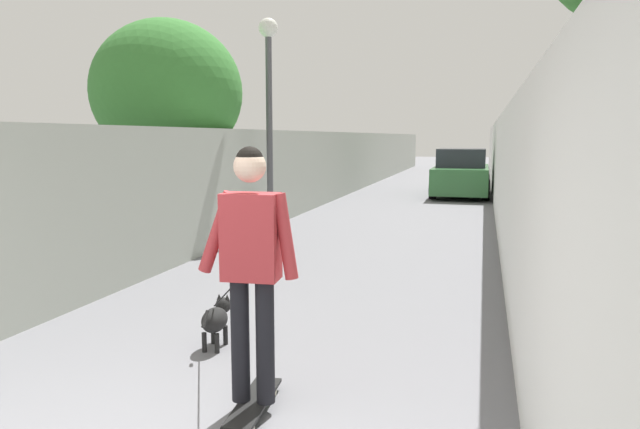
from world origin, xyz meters
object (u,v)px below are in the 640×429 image
skateboard (254,403)px  car_near (461,174)px  person_skateboarder (251,255)px  dog (216,318)px  tree_right_mid (546,120)px  tree_left_near (167,93)px  lamp_post (269,88)px

skateboard → car_near: car_near is taller
person_skateboarder → dog: bearing=37.0°
dog → car_near: car_near is taller
tree_right_mid → car_near: tree_right_mid is taller
skateboard → car_near: size_ratio=0.20×
tree_right_mid → skateboard: bearing=168.8°
tree_left_near → skateboard: (-6.10, -4.21, -2.67)m
tree_right_mid → skateboard: size_ratio=4.63×
tree_left_near → car_near: tree_left_near is taller
dog → skateboard: bearing=-143.0°
lamp_post → dog: lamp_post is taller
skateboard → tree_right_mid: bearing=-11.2°
tree_right_mid → lamp_post: lamp_post is taller
lamp_post → skateboard: 7.74m
tree_left_near → skateboard: bearing=-145.4°
tree_right_mid → skateboard: tree_right_mid is taller
tree_left_near → car_near: bearing=-27.5°
lamp_post → skateboard: bearing=-160.1°
dog → lamp_post: bearing=16.1°
lamp_post → person_skateboarder: 7.42m
tree_right_mid → skateboard: (-17.60, 3.48, -2.44)m
lamp_post → car_near: size_ratio=0.99×
skateboard → dog: (1.08, 0.81, 0.21)m
tree_right_mid → dog: size_ratio=2.78×
skateboard → tree_left_near: bearing=34.6°
tree_right_mid → car_near: bearing=124.8°
skateboard → person_skateboarder: (-0.00, 0.00, 1.06)m
tree_right_mid → dog: bearing=165.4°
tree_right_mid → skateboard: 18.11m
skateboard → dog: 1.37m
lamp_post → car_near: lamp_post is taller
person_skateboarder → car_near: 15.76m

